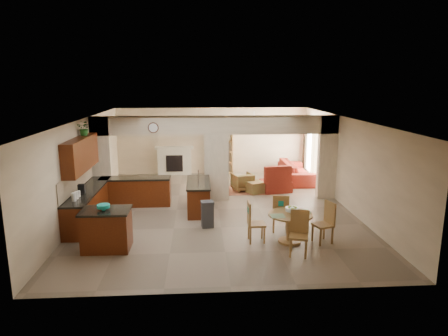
{
  "coord_description": "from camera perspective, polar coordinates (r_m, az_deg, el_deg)",
  "views": [
    {
      "loc": [
        -0.59,
        -11.82,
        3.88
      ],
      "look_at": [
        0.2,
        0.3,
        1.24
      ],
      "focal_mm": 32.0,
      "sensor_mm": 36.0,
      "label": 1
    }
  ],
  "objects": [
    {
      "name": "window_a",
      "position": [
        15.08,
        13.93,
        1.68
      ],
      "size": [
        0.02,
        0.9,
        1.9
      ],
      "primitive_type": "cube",
      "color": "white",
      "rests_on": "wall_right"
    },
    {
      "name": "upper_cabinets",
      "position": [
        11.65,
        -19.78,
        1.86
      ],
      "size": [
        0.35,
        2.4,
        0.9
      ],
      "primitive_type": "cube",
      "color": "#3E1107",
      "rests_on": "wall_left"
    },
    {
      "name": "plant",
      "position": [
        12.06,
        -19.34,
        5.4
      ],
      "size": [
        0.45,
        0.42,
        0.42
      ],
      "primitive_type": "imported",
      "rotation": [
        0.0,
        0.0,
        -0.27
      ],
      "color": "#1E5216",
      "rests_on": "upper_cabinets"
    },
    {
      "name": "chaise",
      "position": [
        14.5,
        7.4,
        -2.54
      ],
      "size": [
        1.11,
        0.97,
        0.39
      ],
      "primitive_type": "cube",
      "rotation": [
        0.0,
        0.0,
        0.18
      ],
      "color": "maroon",
      "rests_on": "floor"
    },
    {
      "name": "sofa",
      "position": [
        16.15,
        10.29,
        -0.45
      ],
      "size": [
        2.6,
        1.04,
        0.76
      ],
      "primitive_type": "imported",
      "rotation": [
        0.0,
        0.0,
        1.56
      ],
      "color": "maroon",
      "rests_on": "floor"
    },
    {
      "name": "kitchen_island",
      "position": [
        9.84,
        -16.42,
        -8.42
      ],
      "size": [
        1.13,
        0.81,
        0.97
      ],
      "rotation": [
        0.0,
        0.0,
        -0.01
      ],
      "color": "#3E1107",
      "rests_on": "floor"
    },
    {
      "name": "ceiling",
      "position": [
        11.89,
        -0.89,
        7.06
      ],
      "size": [
        10.0,
        10.0,
        0.0
      ],
      "primitive_type": "plane",
      "rotation": [
        3.14,
        0.0,
        0.0
      ],
      "color": "white",
      "rests_on": "wall_back"
    },
    {
      "name": "partition_left_pier",
      "position": [
        13.43,
        -17.07,
        1.08
      ],
      "size": [
        0.6,
        0.25,
        2.8
      ],
      "primitive_type": "cube",
      "color": "beige",
      "rests_on": "floor"
    },
    {
      "name": "chair_south",
      "position": [
        9.35,
        10.69,
        -8.8
      ],
      "size": [
        0.53,
        0.53,
        1.02
      ],
      "rotation": [
        0.0,
        0.0,
        -0.3
      ],
      "color": "brown",
      "rests_on": "floor"
    },
    {
      "name": "wall_left",
      "position": [
        12.55,
        -19.42,
        0.17
      ],
      "size": [
        0.0,
        10.0,
        10.0
      ],
      "primitive_type": "plane",
      "rotation": [
        1.57,
        0.0,
        1.57
      ],
      "color": "beige",
      "rests_on": "floor"
    },
    {
      "name": "chair_east",
      "position": [
        10.14,
        14.35,
        -7.29
      ],
      "size": [
        0.53,
        0.53,
        1.02
      ],
      "rotation": [
        0.0,
        0.0,
        5.03
      ],
      "color": "brown",
      "rests_on": "floor"
    },
    {
      "name": "partition_center_pier",
      "position": [
        13.13,
        -1.08,
        0.05
      ],
      "size": [
        0.8,
        0.25,
        2.2
      ],
      "primitive_type": "cube",
      "color": "beige",
      "rests_on": "floor"
    },
    {
      "name": "armchair",
      "position": [
        14.47,
        2.67,
        -1.98
      ],
      "size": [
        0.86,
        0.87,
        0.64
      ],
      "primitive_type": "imported",
      "rotation": [
        0.0,
        0.0,
        3.44
      ],
      "color": "maroon",
      "rests_on": "floor"
    },
    {
      "name": "teal_bowl",
      "position": [
        9.64,
        -16.84,
        -5.4
      ],
      "size": [
        0.29,
        0.29,
        0.14
      ],
      "primitive_type": "cylinder",
      "color": "teal",
      "rests_on": "kitchen_island"
    },
    {
      "name": "fireplace",
      "position": [
        17.0,
        -7.08,
        1.11
      ],
      "size": [
        1.6,
        0.35,
        1.2
      ],
      "color": "beige",
      "rests_on": "floor"
    },
    {
      "name": "drape_a_right",
      "position": [
        15.63,
        13.13,
        2.08
      ],
      "size": [
        0.1,
        0.28,
        2.3
      ],
      "primitive_type": "cube",
      "color": "#411B1A",
      "rests_on": "wall_right"
    },
    {
      "name": "ottoman",
      "position": [
        14.21,
        4.49,
        -2.76
      ],
      "size": [
        0.74,
        0.74,
        0.41
      ],
      "primitive_type": "cube",
      "rotation": [
        0.0,
        0.0,
        0.42
      ],
      "color": "maroon",
      "rests_on": "floor"
    },
    {
      "name": "wall_back",
      "position": [
        17.02,
        -1.72,
        3.89
      ],
      "size": [
        8.0,
        0.0,
        8.0
      ],
      "primitive_type": "plane",
      "rotation": [
        1.57,
        0.0,
        0.0
      ],
      "color": "beige",
      "rests_on": "floor"
    },
    {
      "name": "partition_right_pier",
      "position": [
        13.75,
        14.51,
        1.49
      ],
      "size": [
        0.6,
        0.25,
        2.8
      ],
      "primitive_type": "cube",
      "color": "beige",
      "rests_on": "floor"
    },
    {
      "name": "drape_b_right",
      "position": [
        17.24,
        11.52,
        3.09
      ],
      "size": [
        0.1,
        0.28,
        2.3
      ],
      "primitive_type": "cube",
      "color": "#411B1A",
      "rests_on": "wall_right"
    },
    {
      "name": "glazed_door",
      "position": [
        15.91,
        12.99,
        1.71
      ],
      "size": [
        0.02,
        0.7,
        2.1
      ],
      "primitive_type": "cube",
      "color": "white",
      "rests_on": "wall_right"
    },
    {
      "name": "peninsula",
      "position": [
        12.2,
        -3.64,
        -4.05
      ],
      "size": [
        0.7,
        1.85,
        0.91
      ],
      "color": "#3E1107",
      "rests_on": "floor"
    },
    {
      "name": "rug",
      "position": [
        14.56,
        3.46,
        -3.18
      ],
      "size": [
        1.6,
        1.3,
        0.01
      ],
      "primitive_type": "cube",
      "color": "#974C36",
      "rests_on": "floor"
    },
    {
      "name": "trash_can",
      "position": [
        10.88,
        -2.39,
        -6.75
      ],
      "size": [
        0.35,
        0.31,
        0.67
      ],
      "primitive_type": "cube",
      "rotation": [
        0.0,
        0.0,
        0.13
      ],
      "color": "#313033",
      "rests_on": "floor"
    },
    {
      "name": "drape_b_left",
      "position": [
        16.11,
        12.62,
        2.4
      ],
      "size": [
        0.1,
        0.28,
        2.3
      ],
      "primitive_type": "cube",
      "color": "#411B1A",
      "rests_on": "wall_right"
    },
    {
      "name": "shelving_unit",
      "position": [
        16.93,
        -0.5,
        2.14
      ],
      "size": [
        1.0,
        0.32,
        1.8
      ],
      "primitive_type": "cube",
      "color": "brown",
      "rests_on": "floor"
    },
    {
      "name": "ceiling_fan",
      "position": [
        15.03,
        4.3,
        7.2
      ],
      "size": [
        1.0,
        1.0,
        0.1
      ],
      "primitive_type": "cylinder",
      "color": "white",
      "rests_on": "ceiling"
    },
    {
      "name": "kitchen_counter",
      "position": [
        12.36,
        -16.11,
        -4.27
      ],
      "size": [
        2.52,
        3.29,
        1.48
      ],
      "color": "#3E1107",
      "rests_on": "floor"
    },
    {
      "name": "chair_west",
      "position": [
        9.87,
        4.18,
        -7.45
      ],
      "size": [
        0.43,
        0.42,
        1.02
      ],
      "rotation": [
        0.0,
        0.0,
        1.58
      ],
      "color": "brown",
      "rests_on": "floor"
    },
    {
      "name": "wall_front",
      "position": [
        7.28,
        1.15,
        -7.65
      ],
      "size": [
        8.0,
        0.0,
        8.0
      ],
      "primitive_type": "plane",
      "rotation": [
        -1.57,
        0.0,
        0.0
      ],
      "color": "beige",
      "rests_on": "floor"
    },
    {
      "name": "window_b",
      "position": [
        16.68,
        12.19,
        2.76
      ],
      "size": [
        0.02,
        0.9,
        1.9
      ],
      "primitive_type": "cube",
      "color": "white",
      "rests_on": "wall_right"
    },
    {
      "name": "wall_clock",
      "position": [
        12.83,
        -10.08,
        5.69
      ],
      "size": [
        0.34,
        0.03,
        0.34
      ],
      "primitive_type": "cylinder",
      "rotation": [
        1.57,
        0.0,
        0.0
      ],
      "color": "#492518",
      "rests_on": "partition_header"
    },
    {
      "name": "chair_north",
      "position": [
        10.55,
        8.08,
        -6.23
      ],
      "size": [
        0.49,
        0.49,
        1.02
      ],
      "rotation": [
        0.0,
        0.0,
        2.96
      ],
      "color": "brown",
      "rests_on": "floor"
    },
    {
      "name": "dining_table",
      "position": [
        9.96,
        9.42,
        -7.79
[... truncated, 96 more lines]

